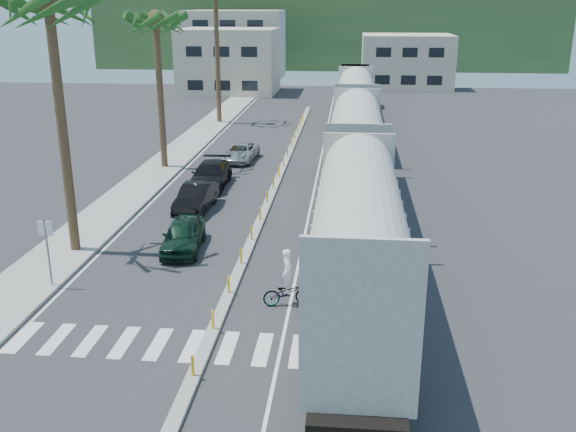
# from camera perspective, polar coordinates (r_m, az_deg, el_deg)

# --- Properties ---
(ground) EXTENTS (140.00, 140.00, 0.00)m
(ground) POSITION_cam_1_polar(r_m,az_deg,el_deg) (24.04, -6.16, -9.10)
(ground) COLOR #28282B
(ground) RESTS_ON ground
(sidewalk) EXTENTS (3.00, 90.00, 0.15)m
(sidewalk) POSITION_cam_1_polar(r_m,az_deg,el_deg) (48.93, -10.15, 5.16)
(sidewalk) COLOR gray
(sidewalk) RESTS_ON ground
(rails) EXTENTS (1.56, 100.00, 0.06)m
(rails) POSITION_cam_1_polar(r_m,az_deg,el_deg) (50.08, 5.92, 5.60)
(rails) COLOR black
(rails) RESTS_ON ground
(median) EXTENTS (0.45, 60.00, 0.85)m
(median) POSITION_cam_1_polar(r_m,az_deg,el_deg) (42.50, -0.83, 3.46)
(median) COLOR gray
(median) RESTS_ON ground
(crosswalk) EXTENTS (14.00, 2.20, 0.01)m
(crosswalk) POSITION_cam_1_polar(r_m,az_deg,el_deg) (22.33, -7.20, -11.43)
(crosswalk) COLOR silver
(crosswalk) RESTS_ON ground
(lane_markings) EXTENTS (9.42, 90.00, 0.01)m
(lane_markings) POSITION_cam_1_polar(r_m,az_deg,el_deg) (47.64, -2.74, 4.98)
(lane_markings) COLOR silver
(lane_markings) RESTS_ON ground
(freight_train) EXTENTS (3.00, 60.94, 5.85)m
(freight_train) POSITION_cam_1_polar(r_m,az_deg,el_deg) (42.05, 6.06, 7.14)
(freight_train) COLOR #A29F95
(freight_train) RESTS_ON ground
(palm_trees) EXTENTS (3.50, 37.20, 13.75)m
(palm_trees) POSITION_cam_1_polar(r_m,az_deg,el_deg) (45.35, -11.23, 17.77)
(palm_trees) COLOR brown
(palm_trees) RESTS_ON ground
(street_sign) EXTENTS (0.60, 0.08, 3.00)m
(street_sign) POSITION_cam_1_polar(r_m,az_deg,el_deg) (27.31, -20.64, -2.27)
(street_sign) COLOR slate
(street_sign) RESTS_ON ground
(buildings) EXTENTS (38.00, 27.00, 10.00)m
(buildings) POSITION_cam_1_polar(r_m,az_deg,el_deg) (93.39, -1.27, 14.31)
(buildings) COLOR #C0B398
(buildings) RESTS_ON ground
(hillside) EXTENTS (80.00, 20.00, 12.00)m
(hillside) POSITION_cam_1_polar(r_m,az_deg,el_deg) (121.04, 3.51, 16.00)
(hillside) COLOR #385628
(hillside) RESTS_ON ground
(car_lead) EXTENTS (2.41, 4.57, 1.46)m
(car_lead) POSITION_cam_1_polar(r_m,az_deg,el_deg) (30.44, -9.30, -1.67)
(car_lead) COLOR black
(car_lead) RESTS_ON ground
(car_second) EXTENTS (1.97, 4.62, 1.47)m
(car_second) POSITION_cam_1_polar(r_m,az_deg,el_deg) (36.16, -8.19, 1.64)
(car_second) COLOR black
(car_second) RESTS_ON ground
(car_third) EXTENTS (2.29, 5.35, 1.54)m
(car_third) POSITION_cam_1_polar(r_m,az_deg,el_deg) (40.72, -6.92, 3.64)
(car_third) COLOR black
(car_third) RESTS_ON ground
(car_rear) EXTENTS (2.79, 4.85, 1.26)m
(car_rear) POSITION_cam_1_polar(r_m,az_deg,el_deg) (47.35, -4.25, 5.65)
(car_rear) COLOR #A4A7A9
(car_rear) RESTS_ON ground
(cyclist) EXTENTS (1.66, 2.25, 2.29)m
(cyclist) POSITION_cam_1_polar(r_m,az_deg,el_deg) (24.68, -0.05, -6.37)
(cyclist) COLOR #9EA0A5
(cyclist) RESTS_ON ground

